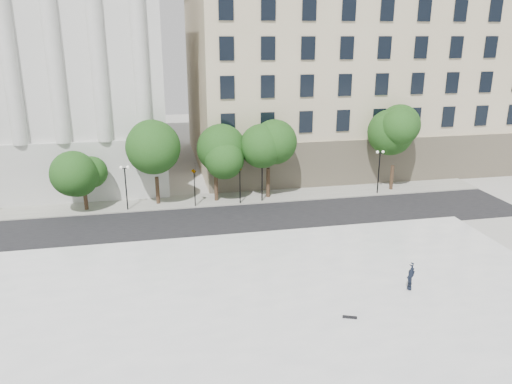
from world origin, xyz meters
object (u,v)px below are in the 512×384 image
traffic_light_west (194,169)px  person_lying (409,286)px  skateboard (350,317)px  traffic_light_east (240,168)px

traffic_light_west → person_lying: size_ratio=2.40×
person_lying → skateboard: size_ratio=2.20×
traffic_light_east → skateboard: (2.42, -21.78, -3.13)m
traffic_light_west → skateboard: traffic_light_west is taller
person_lying → skateboard: 5.34m
skateboard → person_lying: bearing=46.6°
traffic_light_west → traffic_light_east: traffic_light_west is taller
traffic_light_east → person_lying: bearing=-69.6°
traffic_light_west → skateboard: size_ratio=5.28×
traffic_light_east → person_lying: size_ratio=2.34×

